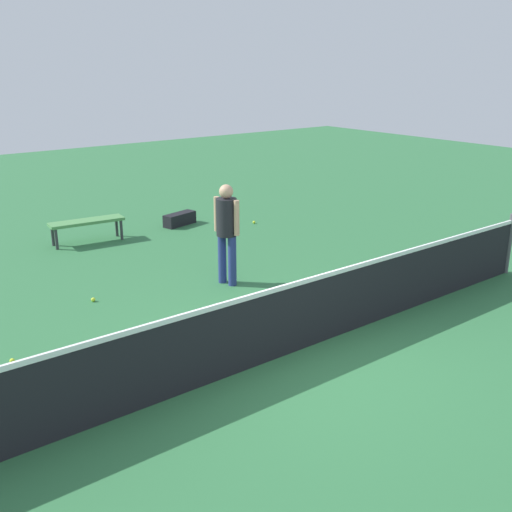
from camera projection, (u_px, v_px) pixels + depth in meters
ground_plane at (293, 352)px, 7.75m from camera, size 40.00×40.00×0.00m
court_net at (294, 316)px, 7.59m from camera, size 10.09×0.09×1.07m
player_near_side at (227, 226)px, 9.81m from camera, size 0.41×0.53×1.70m
tennis_racket_near_player at (313, 285)px, 10.02m from camera, size 0.35×0.60×0.03m
tennis_ball_by_net at (221, 240)px, 12.48m from camera, size 0.07×0.07×0.07m
tennis_ball_midcourt at (254, 222)px, 13.83m from camera, size 0.07×0.07×0.07m
tennis_ball_baseline at (12, 361)px, 7.45m from camera, size 0.07×0.07×0.07m
tennis_ball_stray_left at (93, 300)px, 9.36m from camera, size 0.07×0.07×0.07m
courtside_bench at (87, 223)px, 12.27m from camera, size 1.53×0.56×0.48m
equipment_bag at (181, 219)px, 13.70m from camera, size 0.84×0.47×0.28m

